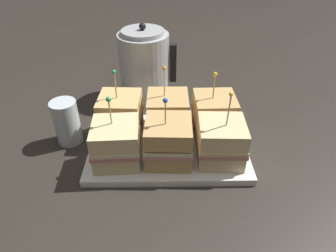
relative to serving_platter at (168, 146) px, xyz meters
name	(u,v)px	position (x,y,z in m)	size (l,w,h in m)	color
ground_plane	(168,149)	(0.00, 0.00, -0.01)	(6.00, 6.00, 0.00)	#2D2823
serving_platter	(168,146)	(0.00, 0.00, 0.00)	(0.38, 0.26, 0.02)	white
sandwich_front_left	(116,143)	(-0.12, -0.06, 0.06)	(0.11, 0.11, 0.16)	beige
sandwich_front_center	(167,141)	(0.00, -0.05, 0.06)	(0.11, 0.11, 0.16)	tan
sandwich_front_right	(221,142)	(0.12, -0.06, 0.06)	(0.11, 0.11, 0.18)	beige
sandwich_back_left	(121,115)	(-0.12, 0.06, 0.06)	(0.11, 0.11, 0.17)	tan
sandwich_back_center	(167,114)	(0.00, 0.06, 0.06)	(0.11, 0.11, 0.18)	tan
sandwich_back_right	(214,114)	(0.12, 0.06, 0.06)	(0.11, 0.11, 0.17)	tan
kettle_steel	(145,65)	(-0.07, 0.28, 0.10)	(0.17, 0.15, 0.23)	#B7BABF
drinking_glass	(67,122)	(-0.25, 0.04, 0.05)	(0.06, 0.06, 0.12)	silver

